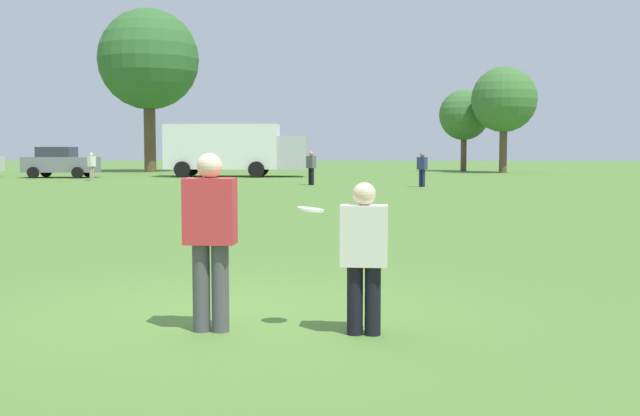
{
  "coord_description": "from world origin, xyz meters",
  "views": [
    {
      "loc": [
        1.25,
        -8.48,
        1.84
      ],
      "look_at": [
        0.92,
        1.81,
        1.03
      ],
      "focal_mm": 44.02,
      "sensor_mm": 36.0,
      "label": 1
    }
  ],
  "objects_px": {
    "bystander_field_marshal": "(311,166)",
    "player_thrower": "(210,232)",
    "parked_car_center": "(60,162)",
    "bystander_sideline_watcher": "(422,167)",
    "traffic_cone": "(358,253)",
    "bystander_far_jogger": "(92,165)",
    "player_defender": "(364,250)",
    "frisbee": "(311,209)",
    "box_truck": "(233,148)"
  },
  "relations": [
    {
      "from": "frisbee",
      "to": "traffic_cone",
      "type": "height_order",
      "value": "frisbee"
    },
    {
      "from": "bystander_sideline_watcher",
      "to": "bystander_far_jogger",
      "type": "distance_m",
      "value": 18.21
    },
    {
      "from": "box_truck",
      "to": "bystander_field_marshal",
      "type": "relative_size",
      "value": 5.28
    },
    {
      "from": "player_defender",
      "to": "traffic_cone",
      "type": "height_order",
      "value": "player_defender"
    },
    {
      "from": "frisbee",
      "to": "box_truck",
      "type": "xyz_separation_m",
      "value": [
        -6.52,
        39.89,
        0.53
      ]
    },
    {
      "from": "bystander_sideline_watcher",
      "to": "bystander_field_marshal",
      "type": "height_order",
      "value": "bystander_field_marshal"
    },
    {
      "from": "player_thrower",
      "to": "bystander_far_jogger",
      "type": "xyz_separation_m",
      "value": [
        -12.36,
        34.22,
        -0.14
      ]
    },
    {
      "from": "frisbee",
      "to": "player_thrower",
      "type": "bearing_deg",
      "value": -175.19
    },
    {
      "from": "player_defender",
      "to": "bystander_sideline_watcher",
      "type": "bearing_deg",
      "value": 83.33
    },
    {
      "from": "traffic_cone",
      "to": "bystander_field_marshal",
      "type": "height_order",
      "value": "bystander_field_marshal"
    },
    {
      "from": "player_thrower",
      "to": "box_truck",
      "type": "relative_size",
      "value": 0.21
    },
    {
      "from": "player_thrower",
      "to": "bystander_field_marshal",
      "type": "xyz_separation_m",
      "value": [
        -0.31,
        29.79,
        -0.09
      ]
    },
    {
      "from": "player_defender",
      "to": "parked_car_center",
      "type": "xyz_separation_m",
      "value": [
        -17.05,
        38.26,
        0.09
      ]
    },
    {
      "from": "bystander_far_jogger",
      "to": "bystander_field_marshal",
      "type": "bearing_deg",
      "value": -20.19
    },
    {
      "from": "player_thrower",
      "to": "parked_car_center",
      "type": "distance_m",
      "value": 41.21
    },
    {
      "from": "frisbee",
      "to": "box_truck",
      "type": "height_order",
      "value": "box_truck"
    },
    {
      "from": "box_truck",
      "to": "bystander_sideline_watcher",
      "type": "relative_size",
      "value": 5.41
    },
    {
      "from": "traffic_cone",
      "to": "box_truck",
      "type": "xyz_separation_m",
      "value": [
        -7.06,
        35.78,
        1.52
      ]
    },
    {
      "from": "player_thrower",
      "to": "player_defender",
      "type": "height_order",
      "value": "player_thrower"
    },
    {
      "from": "bystander_field_marshal",
      "to": "player_thrower",
      "type": "bearing_deg",
      "value": -89.41
    },
    {
      "from": "player_thrower",
      "to": "traffic_cone",
      "type": "xyz_separation_m",
      "value": [
        1.53,
        4.19,
        -0.77
      ]
    },
    {
      "from": "traffic_cone",
      "to": "player_defender",
      "type": "bearing_deg",
      "value": -90.12
    },
    {
      "from": "player_defender",
      "to": "traffic_cone",
      "type": "xyz_separation_m",
      "value": [
        0.01,
        4.28,
        -0.61
      ]
    },
    {
      "from": "player_thrower",
      "to": "traffic_cone",
      "type": "height_order",
      "value": "player_thrower"
    },
    {
      "from": "bystander_far_jogger",
      "to": "box_truck",
      "type": "bearing_deg",
      "value": 40.08
    },
    {
      "from": "parked_car_center",
      "to": "player_thrower",
      "type": "bearing_deg",
      "value": -67.86
    },
    {
      "from": "traffic_cone",
      "to": "bystander_far_jogger",
      "type": "xyz_separation_m",
      "value": [
        -13.89,
        30.03,
        0.63
      ]
    },
    {
      "from": "frisbee",
      "to": "bystander_field_marshal",
      "type": "distance_m",
      "value": 29.73
    },
    {
      "from": "player_thrower",
      "to": "bystander_far_jogger",
      "type": "height_order",
      "value": "player_thrower"
    },
    {
      "from": "bystander_sideline_watcher",
      "to": "bystander_far_jogger",
      "type": "height_order",
      "value": "bystander_sideline_watcher"
    },
    {
      "from": "frisbee",
      "to": "bystander_sideline_watcher",
      "type": "relative_size",
      "value": 0.17
    },
    {
      "from": "bystander_far_jogger",
      "to": "player_defender",
      "type": "bearing_deg",
      "value": -67.97
    },
    {
      "from": "player_thrower",
      "to": "bystander_sideline_watcher",
      "type": "bearing_deg",
      "value": 80.29
    },
    {
      "from": "player_defender",
      "to": "frisbee",
      "type": "bearing_deg",
      "value": 161.97
    },
    {
      "from": "traffic_cone",
      "to": "box_truck",
      "type": "distance_m",
      "value": 36.5
    },
    {
      "from": "bystander_sideline_watcher",
      "to": "bystander_far_jogger",
      "type": "relative_size",
      "value": 1.03
    },
    {
      "from": "traffic_cone",
      "to": "parked_car_center",
      "type": "relative_size",
      "value": 0.11
    },
    {
      "from": "traffic_cone",
      "to": "bystander_field_marshal",
      "type": "xyz_separation_m",
      "value": [
        -1.83,
        25.6,
        0.68
      ]
    },
    {
      "from": "player_thrower",
      "to": "bystander_field_marshal",
      "type": "height_order",
      "value": "player_thrower"
    },
    {
      "from": "player_defender",
      "to": "bystander_far_jogger",
      "type": "height_order",
      "value": "bystander_far_jogger"
    },
    {
      "from": "box_truck",
      "to": "frisbee",
      "type": "bearing_deg",
      "value": -80.71
    },
    {
      "from": "player_thrower",
      "to": "box_truck",
      "type": "distance_m",
      "value": 40.36
    },
    {
      "from": "traffic_cone",
      "to": "bystander_far_jogger",
      "type": "relative_size",
      "value": 0.32
    },
    {
      "from": "player_defender",
      "to": "frisbee",
      "type": "distance_m",
      "value": 0.68
    },
    {
      "from": "player_defender",
      "to": "box_truck",
      "type": "height_order",
      "value": "box_truck"
    },
    {
      "from": "frisbee",
      "to": "player_defender",
      "type": "bearing_deg",
      "value": -18.03
    },
    {
      "from": "bystander_far_jogger",
      "to": "parked_car_center",
      "type": "bearing_deg",
      "value": 128.74
    },
    {
      "from": "player_thrower",
      "to": "player_defender",
      "type": "relative_size",
      "value": 1.19
    },
    {
      "from": "parked_car_center",
      "to": "bystander_sideline_watcher",
      "type": "relative_size",
      "value": 2.68
    },
    {
      "from": "player_thrower",
      "to": "traffic_cone",
      "type": "bearing_deg",
      "value": 69.95
    }
  ]
}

